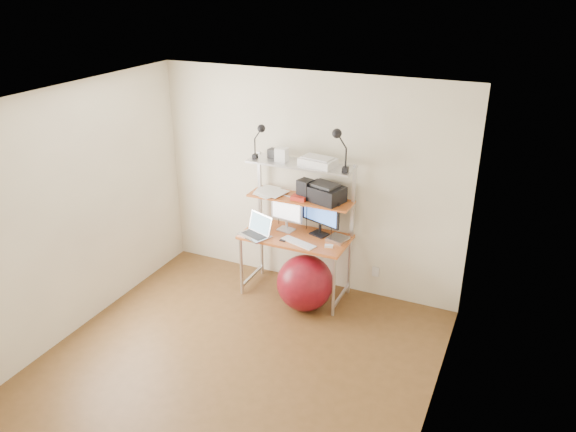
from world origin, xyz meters
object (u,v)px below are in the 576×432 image
at_px(monitor_silver, 287,211).
at_px(laptop, 257,231).
at_px(printer, 324,193).
at_px(exercise_ball, 305,283).
at_px(monitor_black, 320,213).

bearing_deg(monitor_silver, laptop, -123.89).
distance_m(monitor_silver, laptop, 0.40).
height_order(printer, exercise_ball, printer).
bearing_deg(monitor_silver, monitor_black, 15.30).
bearing_deg(monitor_black, exercise_ball, -72.77).
relative_size(monitor_black, laptop, 1.23).
bearing_deg(laptop, monitor_black, 48.65).
bearing_deg(printer, exercise_ball, -80.87).
height_order(monitor_silver, exercise_ball, monitor_silver).
distance_m(laptop, exercise_ball, 0.78).
height_order(laptop, exercise_ball, laptop).
xyz_separation_m(laptop, exercise_ball, (0.62, -0.08, -0.48)).
bearing_deg(laptop, monitor_silver, 70.06).
xyz_separation_m(printer, exercise_ball, (-0.05, -0.39, -0.93)).
distance_m(printer, exercise_ball, 1.01).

